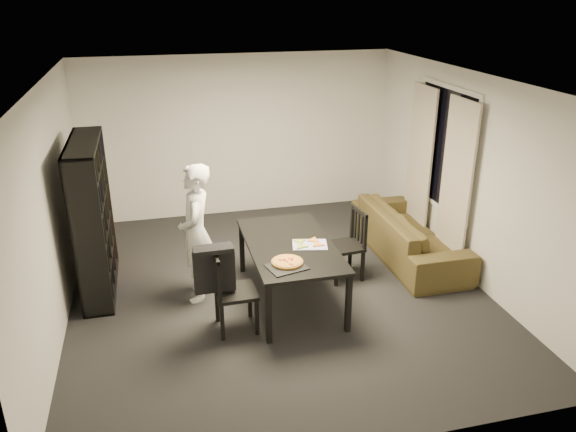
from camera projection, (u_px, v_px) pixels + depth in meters
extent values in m
cube|color=black|center=(278.00, 289.00, 7.10)|extent=(5.00, 5.50, 0.01)
cube|color=white|center=(276.00, 80.00, 6.11)|extent=(5.00, 5.50, 0.01)
cube|color=silver|center=(239.00, 136.00, 9.07)|extent=(5.00, 0.01, 2.60)
cube|color=silver|center=(360.00, 315.00, 4.14)|extent=(5.00, 0.01, 2.60)
cube|color=silver|center=(51.00, 211.00, 6.05)|extent=(0.01, 5.50, 2.60)
cube|color=silver|center=(467.00, 176.00, 7.17)|extent=(0.01, 5.50, 2.60)
cube|color=black|center=(445.00, 149.00, 7.63)|extent=(0.02, 1.40, 1.60)
cube|color=white|center=(444.00, 149.00, 7.62)|extent=(0.03, 1.52, 1.72)
cube|color=#BDB2A1|center=(456.00, 186.00, 7.27)|extent=(0.03, 0.70, 2.25)
cube|color=#BDB2A1|center=(419.00, 163.00, 8.21)|extent=(0.03, 0.70, 2.25)
cube|color=black|center=(93.00, 218.00, 6.79)|extent=(0.35, 1.50, 1.90)
cube|color=black|center=(290.00, 245.00, 6.61)|extent=(0.99, 1.78, 0.04)
cube|color=black|center=(269.00, 314.00, 5.90)|extent=(0.06, 0.06, 0.70)
cube|color=black|center=(348.00, 303.00, 6.10)|extent=(0.06, 0.06, 0.70)
cube|color=black|center=(242.00, 247.00, 7.41)|extent=(0.06, 0.06, 0.70)
cube|color=black|center=(307.00, 241.00, 7.61)|extent=(0.06, 0.06, 0.70)
cube|color=black|center=(236.00, 292.00, 6.12)|extent=(0.45, 0.45, 0.04)
cube|color=black|center=(216.00, 274.00, 5.98)|extent=(0.05, 0.44, 0.47)
cube|color=black|center=(215.00, 255.00, 5.90)|extent=(0.04, 0.42, 0.05)
cube|color=black|center=(257.00, 317.00, 6.09)|extent=(0.04, 0.04, 0.43)
cube|color=black|center=(250.00, 300.00, 6.43)|extent=(0.04, 0.04, 0.43)
cube|color=black|center=(222.00, 322.00, 6.00)|extent=(0.04, 0.04, 0.43)
cube|color=black|center=(217.00, 305.00, 6.34)|extent=(0.04, 0.04, 0.43)
cube|color=black|center=(344.00, 246.00, 7.23)|extent=(0.47, 0.47, 0.04)
cube|color=black|center=(359.00, 227.00, 7.19)|extent=(0.09, 0.43, 0.46)
cube|color=black|center=(359.00, 211.00, 7.11)|extent=(0.07, 0.41, 0.05)
cube|color=black|center=(325.00, 259.00, 7.42)|extent=(0.04, 0.04, 0.42)
cube|color=black|center=(336.00, 271.00, 7.10)|extent=(0.04, 0.04, 0.42)
cube|color=black|center=(350.00, 254.00, 7.53)|extent=(0.04, 0.04, 0.42)
cube|color=black|center=(363.00, 266.00, 7.21)|extent=(0.04, 0.04, 0.42)
cube|color=black|center=(214.00, 272.00, 5.96)|extent=(0.44, 0.09, 0.47)
cube|color=black|center=(213.00, 249.00, 5.86)|extent=(0.42, 0.19, 0.05)
imported|color=silver|center=(196.00, 233.00, 6.62)|extent=(0.49, 0.67, 1.69)
cube|color=black|center=(287.00, 267.00, 6.04)|extent=(0.47, 0.41, 0.01)
cylinder|color=olive|center=(287.00, 262.00, 6.11)|extent=(0.35, 0.35, 0.02)
cylinder|color=yellow|center=(287.00, 261.00, 6.10)|extent=(0.31, 0.31, 0.01)
cube|color=silver|center=(310.00, 245.00, 6.57)|extent=(0.46, 0.38, 0.01)
imported|color=#3E3918|center=(409.00, 234.00, 7.87)|extent=(0.89, 2.27, 0.66)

